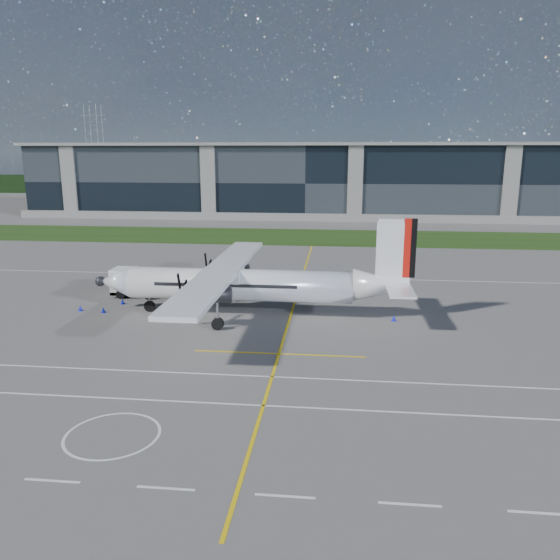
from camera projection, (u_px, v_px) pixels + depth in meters
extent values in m
plane|color=#5D5B59|center=(292.00, 245.00, 82.76)|extent=(400.00, 400.00, 0.00)
cube|color=#1D3C10|center=(296.00, 237.00, 90.50)|extent=(400.00, 18.00, 0.04)
cube|color=black|center=(308.00, 181.00, 119.76)|extent=(120.00, 20.00, 15.00)
cube|color=black|center=(318.00, 186.00, 178.86)|extent=(400.00, 6.00, 6.00)
cube|color=yellow|center=(297.00, 295.00, 53.40)|extent=(0.20, 70.00, 0.01)
cube|color=white|center=(210.00, 403.00, 30.49)|extent=(90.00, 0.15, 0.01)
imported|color=#F25907|center=(172.00, 302.00, 46.94)|extent=(0.71, 0.93, 2.15)
cone|color=#0B16C1|center=(122.00, 301.00, 50.34)|extent=(0.36, 0.36, 0.50)
cone|color=#0B16C1|center=(103.00, 310.00, 47.65)|extent=(0.36, 0.36, 0.50)
cone|color=#0B16C1|center=(257.00, 274.00, 61.60)|extent=(0.36, 0.36, 0.50)
cone|color=#0B16C1|center=(394.00, 318.00, 45.30)|extent=(0.36, 0.36, 0.50)
cone|color=#0B16C1|center=(80.00, 308.00, 48.18)|extent=(0.36, 0.36, 0.50)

